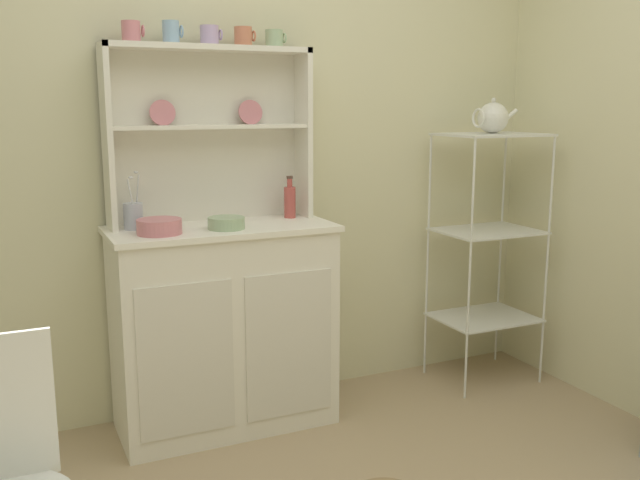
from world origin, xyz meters
TOP-DOWN VIEW (x-y plane):
  - wall_back at (0.00, 1.62)m, footprint 3.84×0.05m
  - hutch_cabinet at (-0.14, 1.37)m, footprint 0.96×0.45m
  - hutch_shelf_unit at (-0.14, 1.53)m, footprint 0.89×0.18m
  - bakers_rack at (1.24, 1.33)m, footprint 0.49×0.38m
  - cup_rose_0 at (-0.45, 1.49)m, footprint 0.09×0.07m
  - cup_sky_1 at (-0.29, 1.49)m, footprint 0.08×0.07m
  - cup_lilac_2 at (-0.13, 1.49)m, footprint 0.09×0.08m
  - cup_terracotta_3 at (0.02, 1.49)m, footprint 0.09×0.08m
  - cup_sage_4 at (0.16, 1.49)m, footprint 0.09×0.08m
  - bowl_mixing_large at (-0.41, 1.29)m, footprint 0.18×0.18m
  - bowl_floral_medium at (-0.14, 1.29)m, footprint 0.15×0.15m
  - jam_bottle at (0.22, 1.45)m, footprint 0.05×0.05m
  - utensil_jar at (-0.49, 1.45)m, footprint 0.08×0.08m
  - porcelain_teapot at (1.24, 1.33)m, footprint 0.24×0.15m

SIDE VIEW (x-z plane):
  - hutch_cabinet at x=-0.14m, z-range 0.01..0.92m
  - bakers_rack at x=1.24m, z-range 0.17..1.44m
  - bowl_floral_medium at x=-0.14m, z-range 0.90..0.95m
  - bowl_mixing_large at x=-0.41m, z-range 0.90..0.96m
  - utensil_jar at x=-0.49m, z-range 0.84..1.08m
  - jam_bottle at x=0.22m, z-range 0.89..1.08m
  - wall_back at x=0.00m, z-range 0.00..2.50m
  - hutch_shelf_unit at x=-0.14m, z-range 0.96..1.72m
  - porcelain_teapot at x=1.24m, z-range 1.26..1.44m
  - cup_sage_4 at x=0.16m, z-range 1.66..1.74m
  - cup_lilac_2 at x=-0.13m, z-range 1.66..1.74m
  - cup_terracotta_3 at x=0.02m, z-range 1.66..1.74m
  - cup_rose_0 at x=-0.45m, z-range 1.66..1.74m
  - cup_sky_1 at x=-0.29m, z-range 1.66..1.75m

